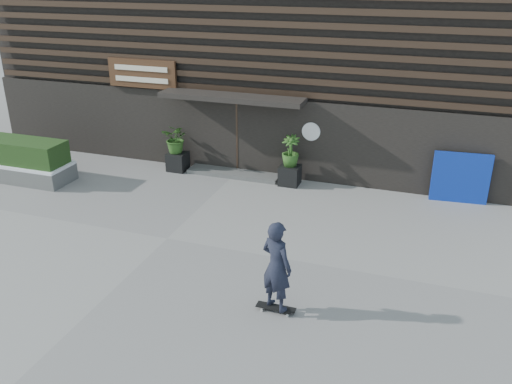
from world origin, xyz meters
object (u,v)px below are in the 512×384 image
at_px(planter_pot_right, 290,175).
at_px(raised_bed, 19,171).
at_px(skateboarder, 277,266).
at_px(blue_tarp, 461,178).
at_px(planter_pot_left, 178,161).

relative_size(planter_pot_right, raised_bed, 0.17).
bearing_deg(raised_bed, skateboarder, -22.95).
distance_m(raised_bed, blue_tarp, 13.34).
xyz_separation_m(planter_pot_right, blue_tarp, (4.87, 0.30, 0.43)).
bearing_deg(planter_pot_right, raised_bed, -164.51).
distance_m(planter_pot_right, raised_bed, 8.52).
bearing_deg(blue_tarp, planter_pot_left, 177.21).
bearing_deg(skateboarder, raised_bed, 157.05).
bearing_deg(blue_tarp, raised_bed, -173.64).
distance_m(planter_pot_left, raised_bed, 4.96).
bearing_deg(planter_pot_right, planter_pot_left, 180.00).
height_order(planter_pot_right, skateboarder, skateboarder).
xyz_separation_m(planter_pot_left, blue_tarp, (8.67, 0.30, 0.43)).
relative_size(planter_pot_right, skateboarder, 0.31).
height_order(blue_tarp, skateboarder, skateboarder).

